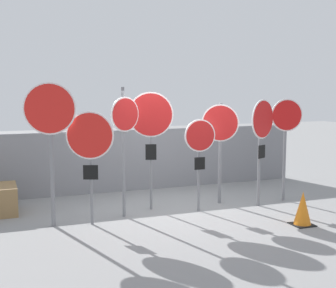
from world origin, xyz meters
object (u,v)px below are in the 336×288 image
Objects in this scene: stop_sign_1 at (90,142)px; traffic_cone_0 at (303,209)px; stop_sign_5 at (220,132)px; stop_sign_3 at (151,121)px; stop_sign_6 at (262,129)px; stop_sign_7 at (286,125)px; stop_sign_2 at (125,127)px; stop_sign_0 at (50,123)px; stop_sign_4 at (200,143)px.

stop_sign_1 reaches higher than traffic_cone_0.
stop_sign_5 reaches higher than traffic_cone_0.
stop_sign_3 is at bearing 47.05° from stop_sign_1.
stop_sign_6 is 0.80m from stop_sign_7.
stop_sign_6 is 2.03m from traffic_cone_0.
stop_sign_2 reaches higher than stop_sign_5.
stop_sign_5 is at bearing 22.77° from stop_sign_0.
traffic_cone_0 is at bearing -3.91° from stop_sign_0.
stop_sign_6 is at bearing 89.20° from traffic_cone_0.
stop_sign_0 is at bearing 152.12° from stop_sign_6.
stop_sign_4 is (1.56, -0.12, -0.37)m from stop_sign_2.
stop_sign_2 is 1.34× the size of stop_sign_4.
stop_sign_2 is 4.02× the size of traffic_cone_0.
stop_sign_3 is 1.10m from stop_sign_4.
stop_sign_0 is 1.19× the size of stop_sign_5.
stop_sign_7 is at bearing -11.11° from stop_sign_6.
stop_sign_5 is 1.53m from stop_sign_7.
stop_sign_5 is at bearing 109.56° from traffic_cone_0.
stop_sign_5 is at bearing 33.89° from stop_sign_4.
stop_sign_0 is at bearing -149.57° from stop_sign_3.
stop_sign_4 is at bearing -118.35° from stop_sign_5.
stop_sign_2 is 3.72m from traffic_cone_0.
stop_sign_2 is at bearing 148.83° from stop_sign_6.
stop_sign_2 is (0.74, 0.30, 0.23)m from stop_sign_1.
stop_sign_5 is 0.97× the size of stop_sign_6.
stop_sign_1 is 0.92× the size of stop_sign_7.
stop_sign_2 is 1.60m from stop_sign_4.
stop_sign_4 is 0.83× the size of stop_sign_6.
stop_sign_6 is at bearing 3.89° from stop_sign_3.
stop_sign_5 is at bearing 15.93° from stop_sign_3.
stop_sign_3 is at bearing -172.61° from stop_sign_7.
stop_sign_6 reaches higher than stop_sign_5.
stop_sign_5 is at bearing -177.60° from stop_sign_7.
stop_sign_3 is 1.61m from stop_sign_5.
stop_sign_1 is 4.50m from stop_sign_7.
stop_sign_6 reaches higher than stop_sign_4.
stop_sign_2 reaches higher than stop_sign_4.
stop_sign_6 and stop_sign_7 have the same top height.
stop_sign_0 is at bearing 162.45° from stop_sign_2.
stop_sign_1 is at bearing 159.34° from traffic_cone_0.
stop_sign_1 is at bearing -138.94° from stop_sign_5.
stop_sign_4 is 2.21m from stop_sign_7.
traffic_cone_0 is (1.40, -1.58, -1.12)m from stop_sign_4.
stop_sign_0 is 1.03× the size of stop_sign_2.
stop_sign_1 is 0.86× the size of stop_sign_3.
stop_sign_3 is at bearing -151.60° from stop_sign_5.
stop_sign_7 is at bearing 65.48° from traffic_cone_0.
stop_sign_0 is 1.25× the size of stop_sign_1.
stop_sign_1 is at bearing -138.34° from stop_sign_3.
stop_sign_0 is 1.45m from stop_sign_2.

